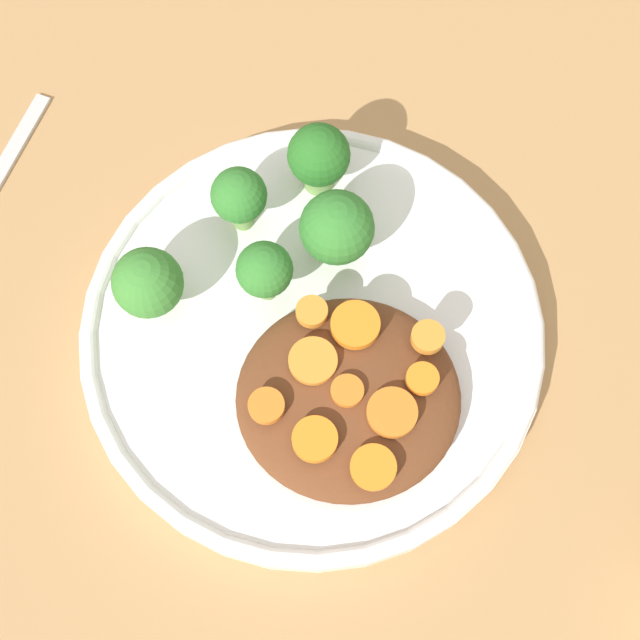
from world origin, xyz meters
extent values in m
plane|color=tan|center=(0.00, 0.00, 0.00)|extent=(4.00, 4.00, 0.00)
cylinder|color=white|center=(0.00, 0.00, 0.01)|extent=(0.27, 0.27, 0.02)
torus|color=white|center=(0.00, 0.00, 0.02)|extent=(0.27, 0.27, 0.01)
ellipsoid|color=brown|center=(-0.02, 0.05, 0.03)|extent=(0.13, 0.12, 0.03)
cylinder|color=#7FA85B|center=(0.09, -0.02, 0.03)|extent=(0.02, 0.02, 0.02)
sphere|color=#3D8433|center=(0.09, -0.02, 0.05)|extent=(0.04, 0.04, 0.04)
cylinder|color=#759E51|center=(0.04, -0.07, 0.03)|extent=(0.01, 0.01, 0.02)
sphere|color=#337A2D|center=(0.04, -0.07, 0.05)|extent=(0.03, 0.03, 0.03)
cylinder|color=#7FA85B|center=(-0.02, -0.05, 0.03)|extent=(0.01, 0.01, 0.02)
sphere|color=#337A2D|center=(-0.02, -0.05, 0.06)|extent=(0.04, 0.04, 0.04)
cylinder|color=#7FA85B|center=(0.03, -0.02, 0.03)|extent=(0.01, 0.01, 0.02)
sphere|color=#337A2D|center=(0.03, -0.02, 0.05)|extent=(0.03, 0.03, 0.03)
cylinder|color=#759E51|center=(-0.01, -0.10, 0.03)|extent=(0.02, 0.02, 0.02)
sphere|color=#286B23|center=(-0.01, -0.10, 0.05)|extent=(0.04, 0.04, 0.04)
cylinder|color=orange|center=(-0.03, 0.09, 0.05)|extent=(0.02, 0.02, 0.00)
cylinder|color=orange|center=(0.00, 0.03, 0.05)|extent=(0.03, 0.03, 0.00)
cylinder|color=orange|center=(-0.02, 0.05, 0.05)|extent=(0.02, 0.02, 0.00)
cylinder|color=orange|center=(0.00, 0.07, 0.05)|extent=(0.02, 0.02, 0.01)
cylinder|color=orange|center=(0.00, 0.00, 0.05)|extent=(0.02, 0.02, 0.01)
cylinder|color=orange|center=(-0.02, 0.01, 0.05)|extent=(0.03, 0.03, 0.01)
cylinder|color=orange|center=(-0.04, 0.06, 0.05)|extent=(0.03, 0.03, 0.00)
cylinder|color=orange|center=(-0.06, 0.04, 0.05)|extent=(0.02, 0.02, 0.01)
cylinder|color=orange|center=(-0.06, 0.02, 0.05)|extent=(0.02, 0.02, 0.01)
cylinder|color=orange|center=(0.03, 0.05, 0.05)|extent=(0.02, 0.02, 0.01)
cube|color=silver|center=(0.20, -0.12, 0.00)|extent=(0.06, 0.12, 0.01)
camera|label=1|loc=(0.00, 0.18, 0.51)|focal=50.00mm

